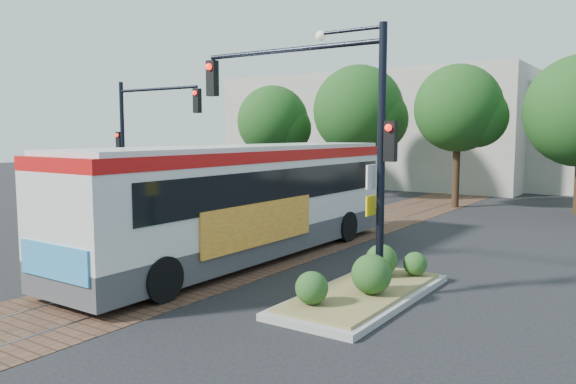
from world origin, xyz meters
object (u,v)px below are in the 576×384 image
signal_pole_left (140,131)px  parked_car (272,189)px  city_bus (247,196)px  officer (110,213)px  signal_pole_main (333,118)px  traffic_island (366,284)px

signal_pole_left → parked_car: 9.69m
signal_pole_left → parked_car: signal_pole_left is taller
city_bus → officer: size_ratio=7.06×
city_bus → signal_pole_main: signal_pole_main is taller
city_bus → parked_car: bearing=123.2°
city_bus → officer: city_bus is taller
signal_pole_main → signal_pole_left: size_ratio=1.00×
traffic_island → parked_car: size_ratio=1.21×
signal_pole_main → traffic_island: bearing=-5.4°
traffic_island → officer: size_ratio=2.86×
signal_pole_left → parked_car: (0.37, 9.13, -3.24)m
city_bus → traffic_island: bearing=-19.4°
traffic_island → signal_pole_main: size_ratio=0.87×
signal_pole_left → officer: 4.99m
traffic_island → signal_pole_main: 3.95m
traffic_island → signal_pole_left: signal_pole_left is taller
signal_pole_left → signal_pole_main: bearing=-21.4°
signal_pole_main → parked_car: (-11.86, 13.93, -3.53)m
city_bus → signal_pole_main: size_ratio=2.14×
traffic_island → officer: bearing=172.2°
traffic_island → parked_car: parked_car is taller
signal_pole_main → officer: bearing=171.9°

